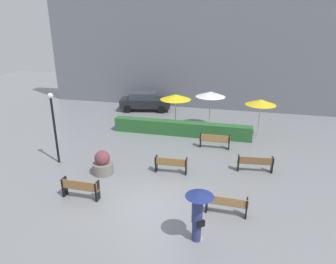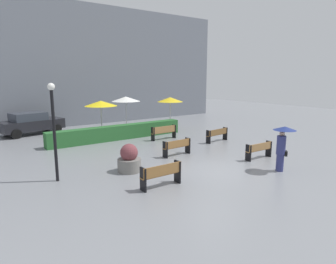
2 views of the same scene
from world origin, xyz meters
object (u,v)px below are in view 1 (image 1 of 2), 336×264
at_px(bench_far_right, 255,163).
at_px(planter_pot, 103,164).
at_px(bench_back_row, 215,140).
at_px(patio_umbrella_yellow, 176,97).
at_px(bench_near_left, 80,188).
at_px(patio_umbrella_white, 211,94).
at_px(pedestrian_with_umbrella, 198,209).
at_px(lamp_post, 54,121).
at_px(bench_near_right, 226,204).
at_px(parked_car, 145,101).
at_px(bench_mid_center, 171,164).
at_px(patio_umbrella_yellow_far, 261,102).

relative_size(bench_far_right, planter_pot, 1.47).
distance_m(bench_back_row, patio_umbrella_yellow, 4.59).
bearing_deg(patio_umbrella_yellow, bench_near_left, -101.35).
distance_m(bench_near_left, patio_umbrella_white, 11.70).
distance_m(pedestrian_with_umbrella, lamp_post, 9.46).
relative_size(bench_near_left, patio_umbrella_white, 0.64).
distance_m(bench_near_right, pedestrian_with_umbrella, 2.16).
bearing_deg(parked_car, bench_far_right, -46.90).
height_order(patio_umbrella_yellow, patio_umbrella_white, patio_umbrella_white).
relative_size(planter_pot, lamp_post, 0.32).
bearing_deg(patio_umbrella_yellow, pedestrian_with_umbrella, -73.74).
height_order(bench_near_left, parked_car, parked_car).
height_order(bench_mid_center, parked_car, parked_car).
bearing_deg(patio_umbrella_white, bench_mid_center, -97.98).
relative_size(bench_far_right, lamp_post, 0.47).
bearing_deg(pedestrian_with_umbrella, planter_pot, 144.28).
xyz_separation_m(planter_pot, lamp_post, (-2.90, 0.61, 1.84)).
height_order(bench_far_right, bench_mid_center, bench_mid_center).
distance_m(bench_near_right, patio_umbrella_white, 10.75).
bearing_deg(patio_umbrella_yellow, bench_near_right, -66.35).
xyz_separation_m(bench_near_left, pedestrian_with_umbrella, (5.31, -1.50, 0.76)).
xyz_separation_m(planter_pot, patio_umbrella_yellow_far, (7.71, 7.45, 1.78)).
xyz_separation_m(planter_pot, patio_umbrella_white, (4.36, 8.34, 1.92)).
xyz_separation_m(bench_near_left, parked_car, (-1.60, 13.97, 0.29)).
xyz_separation_m(bench_far_right, pedestrian_with_umbrella, (-2.05, -5.89, 0.79)).
distance_m(lamp_post, patio_umbrella_white, 10.61).
bearing_deg(lamp_post, patio_umbrella_yellow_far, 32.82).
height_order(planter_pot, patio_umbrella_yellow, patio_umbrella_yellow).
relative_size(patio_umbrella_yellow, parked_car, 0.56).
distance_m(bench_mid_center, patio_umbrella_yellow_far, 8.12).
bearing_deg(patio_umbrella_yellow_far, lamp_post, -147.18).
bearing_deg(patio_umbrella_yellow, bench_mid_center, -79.28).
bearing_deg(bench_near_left, parked_car, 96.51).
height_order(bench_far_right, patio_umbrella_white, patio_umbrella_white).
height_order(pedestrian_with_umbrella, patio_umbrella_white, patio_umbrella_white).
distance_m(patio_umbrella_white, patio_umbrella_yellow_far, 3.47).
bearing_deg(lamp_post, bench_near_right, -16.25).
relative_size(bench_back_row, pedestrian_with_umbrella, 0.92).
distance_m(bench_far_right, bench_near_right, 4.26).
distance_m(bench_far_right, patio_umbrella_yellow_far, 5.72).
xyz_separation_m(bench_mid_center, patio_umbrella_yellow, (-1.26, 6.66, 1.81)).
xyz_separation_m(bench_near_left, patio_umbrella_white, (4.29, 10.71, 1.93)).
height_order(patio_umbrella_white, patio_umbrella_yellow_far, patio_umbrella_white).
relative_size(bench_far_right, parked_car, 0.41).
relative_size(bench_mid_center, bench_near_right, 0.99).
xyz_separation_m(bench_back_row, pedestrian_with_umbrella, (0.25, -8.48, 0.76)).
height_order(bench_mid_center, patio_umbrella_yellow_far, patio_umbrella_yellow_far).
bearing_deg(patio_umbrella_yellow_far, bench_mid_center, -123.75).
xyz_separation_m(bench_far_right, patio_umbrella_yellow_far, (0.28, 5.42, 1.81)).
xyz_separation_m(bench_near_right, planter_pot, (-6.25, 2.06, 0.03)).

